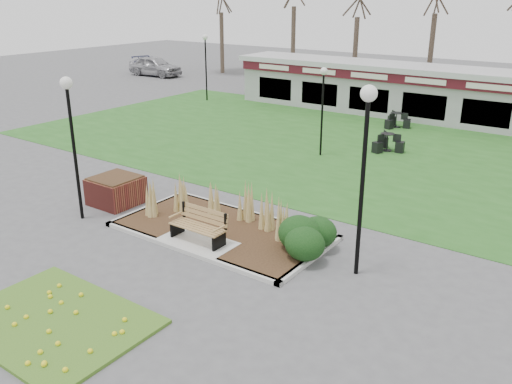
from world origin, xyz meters
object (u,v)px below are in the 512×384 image
Objects in this scene: bistro_set_b at (396,122)px; lamp_post_far_left at (206,53)px; brick_planter at (116,190)px; bistro_set_a at (387,145)px; car_black at (283,87)px; lamp_post_mid_left at (323,92)px; car_silver at (155,66)px; lamp_post_near_left at (70,118)px; food_pavilion at (433,93)px; car_blue at (152,66)px; lamp_post_near_right at (365,141)px; park_bench at (200,225)px.

lamp_post_far_left is at bearing 179.91° from bistro_set_b.
brick_planter is at bearing -102.43° from bistro_set_b.
bistro_set_a is 0.36× the size of car_black.
lamp_post_mid_left is 26.60m from car_silver.
brick_planter is 3.17m from lamp_post_near_left.
food_pavilion is at bearing 11.95° from lamp_post_far_left.
brick_planter is 29.94m from car_silver.
lamp_post_near_left is 32.66m from car_blue.
car_blue is (-24.43, 13.68, -2.09)m from lamp_post_mid_left.
car_black is at bearing 107.14° from brick_planter.
brick_planter is 0.34× the size of lamp_post_near_left.
bistro_set_a is (-3.86, 11.15, -3.22)m from lamp_post_near_right.
lamp_post_far_left is 12.51m from car_silver.
lamp_post_far_left is 13.42m from bistro_set_b.
car_blue is (-12.00, 6.76, -2.39)m from lamp_post_far_left.
lamp_post_near_left is 14.11m from bistro_set_a.
lamp_post_far_left is 0.89× the size of car_blue.
lamp_post_far_left is at bearing 139.44° from lamp_post_near_right.
lamp_post_near_right is (8.79, 0.26, 3.03)m from brick_planter.
lamp_post_near_left is 20.02m from lamp_post_far_left.
brick_planter is at bearing -119.50° from car_blue.
lamp_post_near_left reaches higher than car_black.
lamp_post_far_left is 1.01× the size of car_black.
food_pavilion is at bearing -81.31° from car_blue.
lamp_post_near_left is 0.92× the size of car_silver.
car_blue is at bearing 92.08° from car_black.
lamp_post_near_left is 1.06× the size of lamp_post_far_left.
bistro_set_a reaches higher than bistro_set_b.
lamp_post_near_right is at bearing -71.49° from bistro_set_b.
brick_planter is at bearing -139.65° from car_silver.
car_silver is at bearing 94.49° from car_black.
bistro_set_a is (0.53, -7.55, -1.19)m from food_pavilion.
car_silver is (-20.48, 23.45, -2.43)m from lamp_post_near_left.
food_pavilion is 14.40m from lamp_post_far_left.
food_pavilion is 17.40× the size of bistro_set_b.
lamp_post_near_left is at bearing -101.86° from food_pavilion.
bistro_set_a is 0.31× the size of car_silver.
lamp_post_near_left reaches higher than car_blue.
car_blue is (-15.43, 2.76, 0.00)m from car_black.
brick_planter is 9.30m from lamp_post_near_right.
bistro_set_b is 0.34× the size of car_black.
lamp_post_near_left is (0.10, -1.52, 2.78)m from brick_planter.
park_bench reaches higher than brick_planter.
lamp_post_near_left reaches higher than bistro_set_a.
car_silver is at bearing 157.43° from bistro_set_a.
lamp_post_near_left reaches higher than lamp_post_far_left.
lamp_post_far_left is at bearing 151.61° from car_black.
lamp_post_near_right is at bearing -76.80° from food_pavilion.
car_black is at bearing 142.26° from bistro_set_a.
lamp_post_far_left is 5.79m from car_black.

